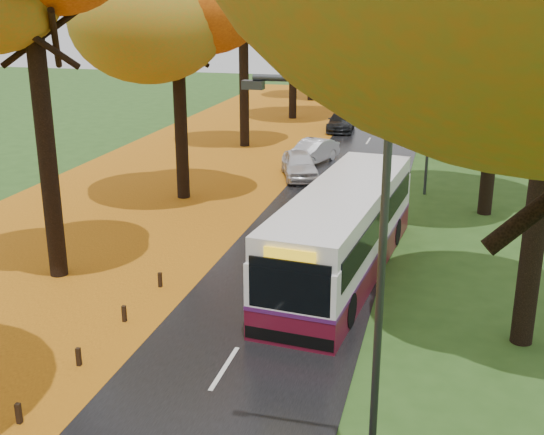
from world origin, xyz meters
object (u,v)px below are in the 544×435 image
at_px(bus, 343,230).
at_px(car_dark, 341,121).
at_px(streetlamp_near, 366,273).
at_px(car_silver, 312,152).
at_px(streetlamp_far, 439,58).
at_px(streetlamp_mid, 426,96).
at_px(car_white, 299,164).

bearing_deg(bus, car_dark, 104.83).
bearing_deg(streetlamp_near, car_dark, 99.61).
bearing_deg(bus, streetlamp_near, -73.98).
xyz_separation_m(bus, car_silver, (-4.26, 15.74, -0.91)).
bearing_deg(streetlamp_near, streetlamp_far, 90.00).
height_order(streetlamp_mid, car_white, streetlamp_mid).
distance_m(streetlamp_far, car_white, 21.85).
distance_m(streetlamp_near, streetlamp_far, 44.00).
relative_size(car_silver, car_dark, 0.91).
height_order(streetlamp_near, streetlamp_far, same).
relative_size(streetlamp_near, streetlamp_far, 1.00).
relative_size(bus, car_silver, 2.86).
distance_m(streetlamp_near, car_white, 24.61).
height_order(streetlamp_mid, bus, streetlamp_mid).
height_order(streetlamp_near, streetlamp_mid, same).
relative_size(streetlamp_mid, streetlamp_far, 1.00).
bearing_deg(car_silver, streetlamp_far, 88.96).
bearing_deg(car_white, car_silver, 70.71).
distance_m(car_silver, car_dark, 10.37).
height_order(streetlamp_far, car_silver, streetlamp_far).
bearing_deg(car_dark, streetlamp_mid, -71.30).
distance_m(car_white, car_silver, 3.36).
bearing_deg(streetlamp_far, car_silver, -110.12).
relative_size(bus, car_dark, 2.59).
relative_size(streetlamp_near, bus, 0.69).
relative_size(streetlamp_far, car_silver, 1.97).
relative_size(streetlamp_near, car_dark, 1.78).
height_order(streetlamp_mid, car_dark, streetlamp_mid).
height_order(streetlamp_near, car_white, streetlamp_near).
bearing_deg(streetlamp_far, streetlamp_near, -90.00).
height_order(bus, car_dark, bus).
bearing_deg(streetlamp_far, streetlamp_mid, -90.00).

